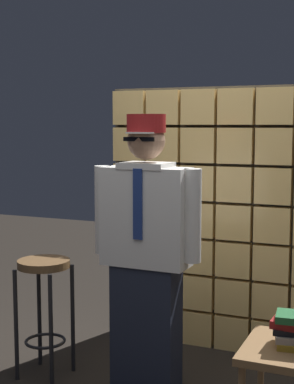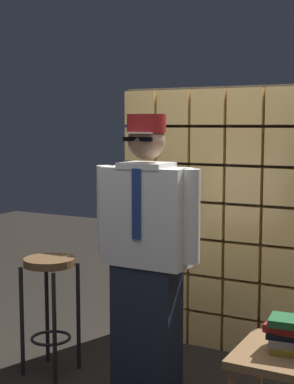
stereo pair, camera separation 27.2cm
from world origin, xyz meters
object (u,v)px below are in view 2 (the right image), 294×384
standing_person (146,253)px  book_stack (291,334)px  bar_stool (50,288)px  side_table (289,366)px

standing_person → book_stack: 0.97m
standing_person → bar_stool: 0.80m
bar_stool → book_stack: bar_stool is taller
standing_person → side_table: size_ratio=3.25×
bar_stool → book_stack: bearing=-6.9°
bar_stool → side_table: 1.67m
standing_person → bar_stool: size_ratio=2.20×
side_table → book_stack: bearing=81.5°
standing_person → side_table: bearing=-11.2°
standing_person → book_stack: (0.92, -0.18, -0.28)m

